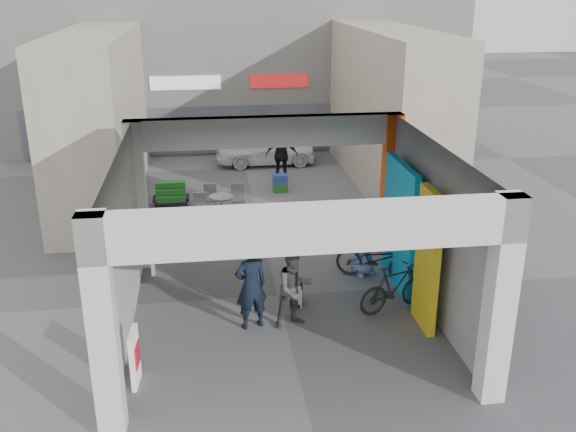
{
  "coord_description": "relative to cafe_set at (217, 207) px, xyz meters",
  "views": [
    {
      "loc": [
        -1.44,
        -12.32,
        6.45
      ],
      "look_at": [
        0.36,
        1.0,
        1.45
      ],
      "focal_mm": 40.0,
      "sensor_mm": 36.0,
      "label": 1
    }
  ],
  "objects": [
    {
      "name": "advert_board_near",
      "position": [
        -1.61,
        -7.89,
        0.2
      ],
      "size": [
        0.14,
        0.55,
        1.0
      ],
      "rotation": [
        0.0,
        0.0,
        -0.08
      ],
      "color": "white",
      "rests_on": "ground"
    },
    {
      "name": "crate_stack",
      "position": [
        2.07,
        2.12,
        -0.03
      ],
      "size": [
        0.45,
        0.35,
        0.56
      ],
      "rotation": [
        0.0,
        0.0,
        -0.0
      ],
      "color": "#1A5B1C",
      "rests_on": "ground"
    },
    {
      "name": "far_building",
      "position": [
        1.13,
        8.95,
        3.68
      ],
      "size": [
        18.0,
        4.08,
        8.0
      ],
      "color": "silver",
      "rests_on": "ground"
    },
    {
      "name": "plaza_bldg_left",
      "position": [
        -3.37,
        2.46,
        2.19
      ],
      "size": [
        2.0,
        9.0,
        5.0
      ],
      "primitive_type": "cube",
      "color": "#B2A793",
      "rests_on": "ground"
    },
    {
      "name": "man_elderly",
      "position": [
        3.24,
        -4.2,
        0.46
      ],
      "size": [
        0.87,
        0.72,
        1.54
      ],
      "primitive_type": "imported",
      "rotation": [
        0.0,
        0.0,
        0.35
      ],
      "color": "#6384C1",
      "rests_on": "ground"
    },
    {
      "name": "white_van",
      "position": [
        1.95,
        5.39,
        0.31
      ],
      "size": [
        3.63,
        1.47,
        1.24
      ],
      "primitive_type": "imported",
      "rotation": [
        0.0,
        0.0,
        1.57
      ],
      "color": "white",
      "rests_on": "ground"
    },
    {
      "name": "bollard_right",
      "position": [
        2.75,
        -2.82,
        0.17
      ],
      "size": [
        0.09,
        0.09,
        0.97
      ],
      "primitive_type": "cylinder",
      "color": "gray",
      "rests_on": "ground"
    },
    {
      "name": "bollard_center",
      "position": [
        0.99,
        -2.44,
        0.11
      ],
      "size": [
        0.09,
        0.09,
        0.84
      ],
      "primitive_type": "cylinder",
      "color": "gray",
      "rests_on": "ground"
    },
    {
      "name": "bollard_left",
      "position": [
        -0.39,
        -2.72,
        0.12
      ],
      "size": [
        0.09,
        0.09,
        0.86
      ],
      "primitive_type": "cylinder",
      "color": "gray",
      "rests_on": "ground"
    },
    {
      "name": "man_back_turned",
      "position": [
        1.31,
        -6.3,
        0.48
      ],
      "size": [
        0.93,
        0.83,
        1.59
      ],
      "primitive_type": "imported",
      "rotation": [
        0.0,
        0.0,
        0.36
      ],
      "color": "#434346",
      "rests_on": "ground"
    },
    {
      "name": "man_crates",
      "position": [
        2.27,
        3.23,
        0.61
      ],
      "size": [
        1.14,
        0.63,
        1.83
      ],
      "primitive_type": "imported",
      "rotation": [
        0.0,
        0.0,
        2.96
      ],
      "color": "black",
      "rests_on": "ground"
    },
    {
      "name": "advert_board_far",
      "position": [
        -1.61,
        -3.43,
        0.2
      ],
      "size": [
        0.14,
        0.55,
        1.0
      ],
      "rotation": [
        0.0,
        0.0,
        0.08
      ],
      "color": "white",
      "rests_on": "ground"
    },
    {
      "name": "plaza_bldg_right",
      "position": [
        5.63,
        2.46,
        2.19
      ],
      "size": [
        2.0,
        9.0,
        5.0
      ],
      "primitive_type": "cube",
      "color": "#B2A793",
      "rests_on": "ground"
    },
    {
      "name": "arcade_canopy",
      "position": [
        1.67,
        -5.86,
        1.99
      ],
      "size": [
        6.4,
        6.45,
        6.4
      ],
      "color": "silver",
      "rests_on": "ground"
    },
    {
      "name": "bicycle_front",
      "position": [
        3.43,
        -4.5,
        0.18
      ],
      "size": [
        1.94,
        1.43,
        0.97
      ],
      "primitive_type": "imported",
      "rotation": [
        0.0,
        0.0,
        1.09
      ],
      "color": "black",
      "rests_on": "ground"
    },
    {
      "name": "border_collie",
      "position": [
        1.49,
        -5.54,
        -0.05
      ],
      "size": [
        0.24,
        0.47,
        0.65
      ],
      "rotation": [
        0.0,
        0.0,
        -0.15
      ],
      "color": "black",
      "rests_on": "ground"
    },
    {
      "name": "bicycle_rear",
      "position": [
        3.43,
        -5.98,
        0.19
      ],
      "size": [
        1.74,
        0.99,
        1.01
      ],
      "primitive_type": "imported",
      "rotation": [
        0.0,
        0.0,
        1.9
      ],
      "color": "black",
      "rests_on": "ground"
    },
    {
      "name": "ground",
      "position": [
        1.13,
        -5.04,
        -0.31
      ],
      "size": [
        90.0,
        90.0,
        0.0
      ],
      "primitive_type": "plane",
      "color": "#59595E",
      "rests_on": "ground"
    },
    {
      "name": "man_with_dog",
      "position": [
        0.47,
        -6.26,
        0.58
      ],
      "size": [
        0.75,
        0.6,
        1.78
      ],
      "primitive_type": "imported",
      "rotation": [
        0.0,
        0.0,
        3.45
      ],
      "color": "black",
      "rests_on": "ground"
    },
    {
      "name": "produce_stand",
      "position": [
        -1.35,
        1.23,
        -0.03
      ],
      "size": [
        1.07,
        0.58,
        0.7
      ],
      "rotation": [
        0.0,
        0.0,
        0.08
      ],
      "color": "black",
      "rests_on": "ground"
    },
    {
      "name": "cafe_set",
      "position": [
        0.0,
        0.0,
        0.0
      ],
      "size": [
        1.44,
        1.17,
        0.87
      ],
      "rotation": [
        0.0,
        0.0,
        0.08
      ],
      "color": "#98989D",
      "rests_on": "ground"
    }
  ]
}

